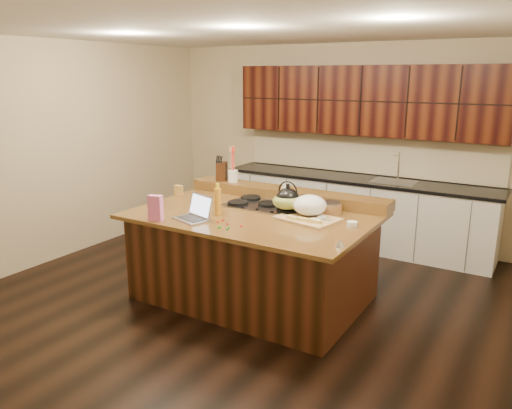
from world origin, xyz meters
The scene contains 30 objects.
room centered at (0.00, 0.00, 1.35)m, with size 5.52×5.02×2.72m.
island centered at (0.00, 0.00, 0.46)m, with size 2.40×1.60×0.92m.
back_ledge centered at (0.00, 0.70, 0.98)m, with size 2.40×0.30×0.12m, color black.
cooktop centered at (0.00, 0.30, 0.94)m, with size 0.92×0.52×0.05m.
back_counter centered at (0.30, 2.23, 0.98)m, with size 3.70×0.66×2.40m.
kettle centered at (0.30, 0.17, 1.07)m, with size 0.24×0.24×0.22m, color black.
green_bowl centered at (0.30, 0.17, 1.05)m, with size 0.30×0.30×0.17m, color olive.
laptop centered at (-0.37, -0.47, 0.98)m, with size 0.40×0.35×0.23m.
oil_bottle centered at (-0.28, -0.23, 1.06)m, with size 0.07×0.07×0.27m, color gold.
vinegar_bottle centered at (0.21, 0.27, 1.04)m, with size 0.06×0.06×0.25m, color silver.
wooden_tray centered at (0.56, 0.12, 1.02)m, with size 0.63×0.51×0.23m.
ramekin_a centered at (0.70, 0.11, 0.94)m, with size 0.10×0.10×0.04m, color white.
ramekin_b centered at (0.69, 0.00, 0.94)m, with size 0.10×0.10×0.04m, color white.
ramekin_c centered at (1.02, 0.09, 0.94)m, with size 0.10×0.10×0.04m, color white.
strainer_bowl centered at (0.65, 0.43, 0.97)m, with size 0.24×0.24×0.09m, color #996B3F.
kitchen_timer centered at (1.14, -0.50, 0.96)m, with size 0.08×0.08×0.07m, color silver.
pink_bag centered at (-0.67, -0.71, 1.04)m, with size 0.13×0.07×0.25m, color pink.
candy_plate centered at (-0.47, -0.33, 0.93)m, with size 0.18×0.18×0.01m, color white.
package_box centered at (-1.14, 0.19, 0.98)m, with size 0.09×0.06×0.12m, color #BA8E41.
utensil_crock centered at (-0.72, 0.70, 1.11)m, with size 0.12×0.12×0.14m, color white.
knife_block centered at (-0.88, 0.70, 1.15)m, with size 0.11×0.18×0.22m, color black.
gumdrop_0 centered at (-0.11, -0.39, 0.93)m, with size 0.02×0.02×0.02m, color red.
gumdrop_1 centered at (0.10, -0.61, 0.93)m, with size 0.02×0.02×0.02m, color #198C26.
gumdrop_2 centered at (0.15, -0.46, 0.93)m, with size 0.02×0.02×0.02m, color red.
gumdrop_3 centered at (0.00, -0.58, 0.93)m, with size 0.02×0.02×0.02m, color #198C26.
gumdrop_4 centered at (-0.11, -0.46, 0.93)m, with size 0.02×0.02×0.02m, color red.
gumdrop_5 centered at (0.08, -0.56, 0.93)m, with size 0.02×0.02×0.02m, color #198C26.
gumdrop_6 centered at (-0.27, -0.61, 0.93)m, with size 0.02×0.02×0.02m, color red.
gumdrop_7 centered at (0.00, -0.61, 0.93)m, with size 0.02×0.02×0.02m, color #198C26.
gumdrop_8 centered at (0.00, -0.47, 0.93)m, with size 0.02×0.02×0.02m, color red.
Camera 1 is at (2.55, -4.15, 2.29)m, focal length 35.00 mm.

